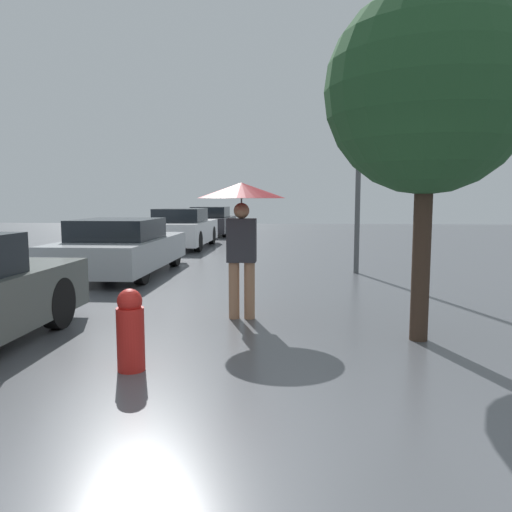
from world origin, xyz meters
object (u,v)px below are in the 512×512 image
parked_car_second (121,248)px  parked_car_third (182,229)px  street_lamp (360,106)px  fire_hydrant (130,330)px  parked_car_farthest (211,222)px  tree (428,92)px  pedestrian (242,207)px

parked_car_second → parked_car_third: 5.87m
parked_car_third → street_lamp: size_ratio=0.86×
fire_hydrant → parked_car_farthest: bearing=97.0°
parked_car_third → fire_hydrant: 11.99m
fire_hydrant → parked_car_second: bearing=110.0°
tree → parked_car_farthest: bearing=107.3°
pedestrian → parked_car_third: (-2.99, 9.68, -0.88)m
parked_car_third → parked_car_second: bearing=-89.9°
pedestrian → parked_car_farthest: (-2.98, 15.50, -0.91)m
parked_car_farthest → parked_car_third: bearing=-90.0°
pedestrian → parked_car_farthest: size_ratio=0.44×
parked_car_third → fire_hydrant: parked_car_third is taller
parked_car_second → fire_hydrant: bearing=-70.0°
tree → fire_hydrant: 3.96m
parked_car_third → street_lamp: street_lamp is taller
parked_car_farthest → fire_hydrant: (2.16, -17.62, -0.21)m
parked_car_farthest → parked_car_second: bearing=-90.0°
pedestrian → parked_car_second: (-2.98, 3.81, -0.93)m
pedestrian → parked_car_farthest: pedestrian is taller
pedestrian → street_lamp: size_ratio=0.37×
parked_car_farthest → street_lamp: size_ratio=0.85×
parked_car_second → street_lamp: (5.03, 0.50, 2.96)m
parked_car_third → parked_car_farthest: size_ratio=1.01×
parked_car_second → street_lamp: bearing=5.7°
street_lamp → tree: bearing=-89.3°
tree → street_lamp: bearing=90.7°
parked_car_third → tree: (5.10, -10.56, 2.13)m
tree → street_lamp: (-0.07, 5.18, 0.78)m
tree → parked_car_third: bearing=115.8°
parked_car_second → parked_car_farthest: size_ratio=1.03×
parked_car_third → tree: bearing=-64.2°
parked_car_second → parked_car_farthest: (-0.00, 11.69, 0.02)m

